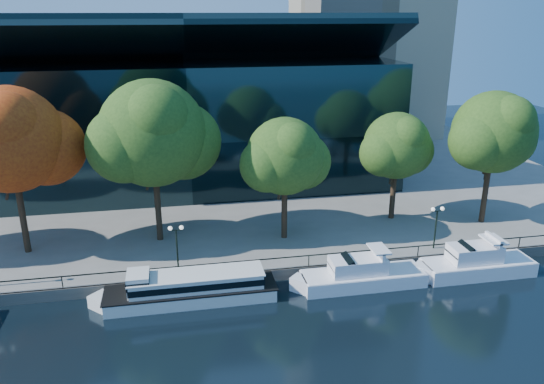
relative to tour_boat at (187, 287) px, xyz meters
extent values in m
plane|color=black|center=(5.41, -1.11, -1.18)|extent=(160.00, 160.00, 0.00)
cube|color=slate|center=(5.41, 35.39, -0.68)|extent=(90.00, 67.00, 1.00)
cube|color=#47443F|center=(5.41, 1.94, -0.68)|extent=(90.00, 0.25, 1.00)
cube|color=black|center=(5.41, 2.14, 0.77)|extent=(88.20, 0.08, 0.08)
cube|color=black|center=(5.41, 2.14, 0.27)|extent=(0.07, 0.07, 0.90)
cube|color=black|center=(1.41, 30.89, 6.82)|extent=(50.00, 24.00, 16.00)
cube|color=black|center=(1.41, 26.89, 16.32)|extent=(50.00, 17.14, 7.86)
cube|color=silver|center=(0.33, 0.00, -0.66)|extent=(13.14, 3.19, 1.03)
cube|color=black|center=(0.33, 0.00, -0.13)|extent=(13.40, 3.26, 0.11)
cube|color=silver|center=(-6.24, 0.00, -0.66)|extent=(2.64, 2.64, 1.03)
cube|color=silver|center=(0.80, 0.00, 0.47)|extent=(10.25, 2.62, 1.13)
cube|color=black|center=(0.80, 0.00, 0.51)|extent=(10.38, 2.68, 0.52)
cube|color=silver|center=(0.80, 0.00, 1.08)|extent=(10.51, 2.74, 0.09)
cube|color=silver|center=(-3.61, 0.00, 0.75)|extent=(1.69, 2.23, 1.69)
cube|color=black|center=(-3.61, 0.00, 0.93)|extent=(1.74, 2.30, 0.66)
cube|color=white|center=(14.45, -0.26, -0.59)|extent=(10.22, 2.92, 1.17)
cube|color=white|center=(9.34, -0.26, -0.59)|extent=(2.24, 2.24, 1.17)
cube|color=white|center=(14.45, -0.26, 0.01)|extent=(10.02, 2.86, 0.08)
cube|color=white|center=(13.94, -0.26, 0.72)|extent=(4.60, 2.19, 1.27)
cube|color=black|center=(12.61, -0.26, 0.82)|extent=(2.01, 2.10, 1.59)
cube|color=white|center=(15.67, -0.26, 1.65)|extent=(0.24, 2.28, 0.78)
cube|color=white|center=(15.67, -0.26, 2.04)|extent=(1.36, 2.28, 0.15)
cube|color=white|center=(24.85, -0.29, -0.54)|extent=(9.60, 2.99, 1.28)
cube|color=white|center=(20.05, -0.29, -0.54)|extent=(2.35, 2.35, 1.28)
cube|color=white|center=(24.85, -0.29, 0.12)|extent=(9.40, 2.93, 0.09)
cube|color=white|center=(24.37, -0.29, 0.90)|extent=(4.32, 2.24, 1.39)
cube|color=black|center=(23.12, -0.29, 1.01)|extent=(1.95, 2.15, 1.61)
cube|color=white|center=(26.00, -0.29, 1.91)|extent=(0.27, 2.33, 0.85)
cube|color=white|center=(26.00, -0.29, 2.02)|extent=(1.49, 2.33, 0.16)
cylinder|color=black|center=(-13.83, 9.63, 3.97)|extent=(0.56, 0.56, 8.30)
cylinder|color=black|center=(-13.33, 9.83, 7.24)|extent=(1.28, 1.96, 4.14)
cylinder|color=black|center=(-14.23, 9.33, 6.94)|extent=(1.18, 1.34, 3.70)
sphere|color=maroon|center=(-13.83, 9.63, 10.20)|extent=(9.07, 9.07, 9.07)
sphere|color=maroon|center=(-11.34, 10.99, 9.07)|extent=(6.80, 6.80, 6.80)
sphere|color=maroon|center=(-13.38, 7.82, 11.79)|extent=(5.44, 5.44, 5.44)
cylinder|color=black|center=(-2.10, 10.14, 3.95)|extent=(0.56, 0.56, 8.25)
cylinder|color=black|center=(-1.60, 10.34, 7.19)|extent=(1.28, 1.95, 4.11)
cylinder|color=black|center=(-2.50, 9.84, 6.89)|extent=(1.17, 1.33, 3.68)
sphere|color=#264916|center=(-2.10, 10.14, 10.13)|extent=(9.62, 9.62, 9.62)
sphere|color=#264916|center=(0.54, 11.58, 8.93)|extent=(7.21, 7.21, 7.21)
sphere|color=#264916|center=(-4.51, 9.17, 9.41)|extent=(6.73, 6.73, 6.73)
sphere|color=#264916|center=(-1.62, 8.21, 11.81)|extent=(5.77, 5.77, 5.77)
cylinder|color=black|center=(9.61, 8.39, 3.05)|extent=(0.56, 0.56, 6.45)
cylinder|color=black|center=(10.11, 8.59, 5.58)|extent=(1.07, 1.60, 3.24)
cylinder|color=black|center=(9.21, 8.09, 5.35)|extent=(0.99, 1.11, 2.90)
sphere|color=#264916|center=(9.61, 8.39, 7.89)|extent=(7.14, 7.14, 7.14)
sphere|color=#264916|center=(11.57, 9.46, 6.99)|extent=(5.36, 5.36, 5.36)
sphere|color=#264916|center=(7.82, 7.67, 7.35)|extent=(5.00, 5.00, 5.00)
sphere|color=#264916|center=(9.97, 6.96, 9.14)|extent=(4.28, 4.28, 4.28)
cylinder|color=black|center=(21.73, 11.21, 2.94)|extent=(0.56, 0.56, 6.23)
cylinder|color=black|center=(22.23, 11.41, 5.38)|extent=(1.05, 1.55, 3.13)
cylinder|color=black|center=(21.33, 10.91, 5.16)|extent=(0.96, 1.08, 2.80)
sphere|color=#264916|center=(21.73, 11.21, 7.60)|extent=(6.74, 6.74, 6.74)
sphere|color=#264916|center=(23.58, 12.22, 6.76)|extent=(5.05, 5.05, 5.05)
sphere|color=#264916|center=(20.04, 10.54, 7.10)|extent=(4.72, 4.72, 4.72)
sphere|color=#264916|center=(22.06, 9.86, 8.78)|extent=(4.04, 4.04, 4.04)
cylinder|color=black|center=(30.48, 8.47, 3.58)|extent=(0.56, 0.56, 7.52)
cylinder|color=black|center=(30.98, 8.67, 6.54)|extent=(1.19, 1.81, 3.76)
cylinder|color=black|center=(30.08, 8.17, 6.27)|extent=(1.10, 1.24, 3.36)
sphere|color=#264916|center=(30.48, 8.47, 9.22)|extent=(8.06, 8.06, 8.06)
sphere|color=#264916|center=(32.69, 9.68, 8.22)|extent=(6.04, 6.04, 6.04)
sphere|color=#264916|center=(28.46, 7.67, 8.62)|extent=(5.64, 5.64, 5.64)
sphere|color=#264916|center=(30.88, 6.86, 10.63)|extent=(4.83, 4.83, 4.83)
cylinder|color=black|center=(-0.56, 3.39, 1.62)|extent=(0.14, 0.14, 3.60)
cube|color=black|center=(-0.56, 3.39, 3.47)|extent=(0.90, 0.06, 0.06)
sphere|color=white|center=(-1.01, 3.39, 3.67)|extent=(0.36, 0.36, 0.36)
sphere|color=white|center=(-0.11, 3.39, 3.67)|extent=(0.36, 0.36, 0.36)
cylinder|color=black|center=(22.57, 3.39, 1.62)|extent=(0.14, 0.14, 3.60)
cube|color=black|center=(22.57, 3.39, 3.47)|extent=(0.90, 0.06, 0.06)
sphere|color=white|center=(22.12, 3.39, 3.67)|extent=(0.36, 0.36, 0.36)
sphere|color=white|center=(23.02, 3.39, 3.67)|extent=(0.36, 0.36, 0.36)
camera|label=1|loc=(-0.34, -37.31, 20.58)|focal=35.00mm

